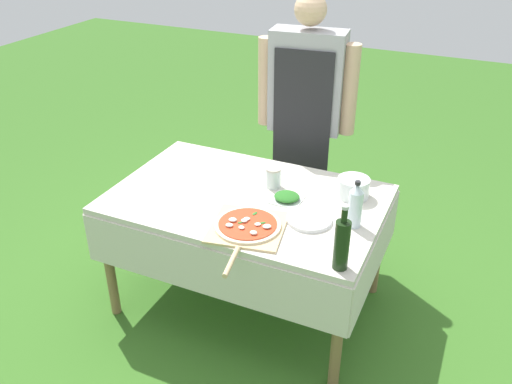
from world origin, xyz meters
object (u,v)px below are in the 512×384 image
pizza_on_peel (247,227)px  mixing_tub (353,187)px  plate_stack (309,219)px  person_cook (306,106)px  oil_bottle (342,244)px  herb_container (287,197)px  water_bottle (356,205)px  sauce_jar (273,179)px  prep_table (247,210)px

pizza_on_peel → mixing_tub: size_ratio=3.45×
plate_stack → mixing_tub: bearing=69.3°
person_cook → plate_stack: bearing=105.1°
oil_bottle → herb_container: 0.62m
water_bottle → herb_container: (-0.39, 0.09, -0.10)m
oil_bottle → mixing_tub: oil_bottle is taller
plate_stack → sauce_jar: size_ratio=1.99×
prep_table → oil_bottle: size_ratio=4.61×
herb_container → mixing_tub: bearing=31.8°
pizza_on_peel → herb_container: bearing=67.4°
water_bottle → oil_bottle: bearing=-84.2°
prep_table → person_cook: person_cook is taller
mixing_tub → prep_table: bearing=-155.0°
herb_container → plate_stack: 0.23m
person_cook → herb_container: 0.77m
prep_table → person_cook: 0.84m
prep_table → mixing_tub: bearing=25.0°
water_bottle → herb_container: size_ratio=1.55×
person_cook → sauce_jar: 0.64m
oil_bottle → plate_stack: 0.40m
herb_container → plate_stack: size_ratio=0.70×
oil_bottle → herb_container: size_ratio=1.98×
water_bottle → pizza_on_peel: bearing=-151.6°
pizza_on_peel → mixing_tub: mixing_tub is taller
plate_stack → sauce_jar: sauce_jar is taller
person_cook → plate_stack: (0.34, -0.86, -0.24)m
prep_table → water_bottle: (0.60, -0.04, 0.20)m
plate_stack → herb_container: bearing=140.7°
oil_bottle → water_bottle: size_ratio=1.28×
prep_table → plate_stack: (0.39, -0.09, 0.10)m
herb_container → person_cook: bearing=103.0°
herb_container → prep_table: bearing=-166.2°
herb_container → oil_bottle: bearing=-46.2°
oil_bottle → herb_container: (-0.42, 0.44, -0.11)m
water_bottle → plate_stack: bearing=-165.8°
mixing_tub → sauce_jar: 0.43m
person_cook → mixing_tub: person_cook is taller
mixing_tub → plate_stack: (-0.13, -0.33, -0.04)m
prep_table → water_bottle: 0.63m
pizza_on_peel → water_bottle: water_bottle is taller
pizza_on_peel → sauce_jar: size_ratio=5.17×
water_bottle → sauce_jar: (-0.51, 0.20, -0.06)m
mixing_tub → water_bottle: bearing=-73.3°
water_bottle → prep_table: bearing=176.1°
prep_table → pizza_on_peel: pizza_on_peel is taller
plate_stack → sauce_jar: bearing=140.0°
person_cook → herb_container: (0.17, -0.72, -0.23)m
oil_bottle → prep_table: bearing=148.4°
pizza_on_peel → water_bottle: size_ratio=2.40×
person_cook → water_bottle: bearing=117.8°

